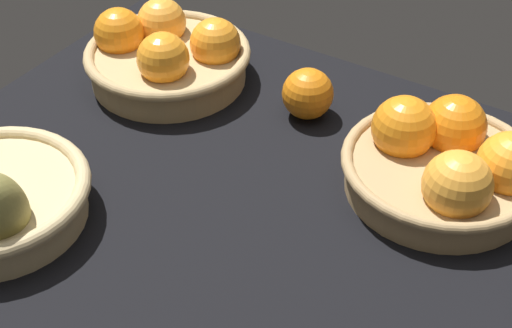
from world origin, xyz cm
name	(u,v)px	position (x,y,z in cm)	size (l,w,h in cm)	color
market_tray	(232,208)	(0.00, 0.00, 1.50)	(84.00, 72.00, 3.00)	black
basket_near_left	(446,163)	(-21.09, -15.48, 7.04)	(24.48, 24.48, 10.35)	tan
basket_near_right	(167,55)	(22.87, -17.69, 7.04)	(24.41, 24.41, 10.41)	tan
loose_orange_front_gap	(308,94)	(0.72, -20.28, 6.58)	(7.16, 7.16, 7.16)	orange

